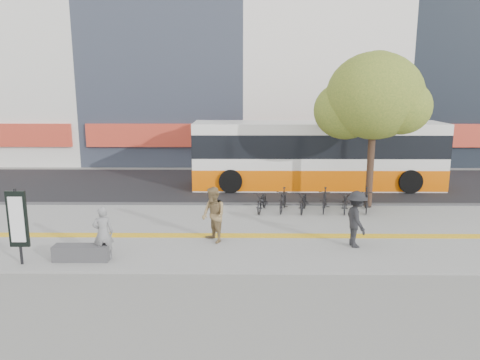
{
  "coord_description": "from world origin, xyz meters",
  "views": [
    {
      "loc": [
        2.08,
        -13.56,
        5.09
      ],
      "look_at": [
        1.93,
        2.0,
        1.78
      ],
      "focal_mm": 34.15,
      "sensor_mm": 36.0,
      "label": 1
    }
  ],
  "objects_px": {
    "street_tree": "(373,98)",
    "bus": "(317,157)",
    "signboard": "(18,220)",
    "bench": "(82,253)",
    "seated_woman": "(103,233)",
    "pedestrian_dark": "(356,219)",
    "pedestrian_tan": "(213,215)"
  },
  "relations": [
    {
      "from": "signboard",
      "to": "seated_woman",
      "type": "relative_size",
      "value": 1.39
    },
    {
      "from": "signboard",
      "to": "bus",
      "type": "bearing_deg",
      "value": 45.52
    },
    {
      "from": "seated_woman",
      "to": "pedestrian_tan",
      "type": "height_order",
      "value": "pedestrian_tan"
    },
    {
      "from": "street_tree",
      "to": "pedestrian_tan",
      "type": "relative_size",
      "value": 3.53
    },
    {
      "from": "bus",
      "to": "signboard",
      "type": "bearing_deg",
      "value": -134.48
    },
    {
      "from": "seated_woman",
      "to": "pedestrian_tan",
      "type": "xyz_separation_m",
      "value": [
        3.08,
        1.51,
        0.1
      ]
    },
    {
      "from": "bus",
      "to": "pedestrian_tan",
      "type": "xyz_separation_m",
      "value": [
        -4.52,
        -8.1,
        -0.59
      ]
    },
    {
      "from": "street_tree",
      "to": "seated_woman",
      "type": "distance_m",
      "value": 11.5
    },
    {
      "from": "bench",
      "to": "signboard",
      "type": "xyz_separation_m",
      "value": [
        -1.6,
        -0.31,
        1.06
      ]
    },
    {
      "from": "street_tree",
      "to": "bus",
      "type": "relative_size",
      "value": 0.53
    },
    {
      "from": "bus",
      "to": "street_tree",
      "type": "bearing_deg",
      "value": -67.09
    },
    {
      "from": "street_tree",
      "to": "bus",
      "type": "distance_m",
      "value": 4.97
    },
    {
      "from": "signboard",
      "to": "street_tree",
      "type": "xyz_separation_m",
      "value": [
        11.38,
        6.33,
        3.15
      ]
    },
    {
      "from": "pedestrian_tan",
      "to": "bus",
      "type": "bearing_deg",
      "value": 117.24
    },
    {
      "from": "street_tree",
      "to": "pedestrian_dark",
      "type": "relative_size",
      "value": 3.56
    },
    {
      "from": "bench",
      "to": "bus",
      "type": "distance_m",
      "value": 12.78
    },
    {
      "from": "pedestrian_tan",
      "to": "bench",
      "type": "bearing_deg",
      "value": -100.14
    },
    {
      "from": "street_tree",
      "to": "seated_woman",
      "type": "height_order",
      "value": "street_tree"
    },
    {
      "from": "street_tree",
      "to": "pedestrian_dark",
      "type": "height_order",
      "value": "street_tree"
    },
    {
      "from": "signboard",
      "to": "pedestrian_dark",
      "type": "bearing_deg",
      "value": 8.9
    },
    {
      "from": "bench",
      "to": "pedestrian_dark",
      "type": "height_order",
      "value": "pedestrian_dark"
    },
    {
      "from": "street_tree",
      "to": "bus",
      "type": "bearing_deg",
      "value": 112.91
    },
    {
      "from": "bench",
      "to": "signboard",
      "type": "bearing_deg",
      "value": -169.19
    },
    {
      "from": "seated_woman",
      "to": "bus",
      "type": "bearing_deg",
      "value": -143.94
    },
    {
      "from": "street_tree",
      "to": "seated_woman",
      "type": "relative_size",
      "value": 3.99
    },
    {
      "from": "seated_woman",
      "to": "pedestrian_tan",
      "type": "bearing_deg",
      "value": -169.46
    },
    {
      "from": "bench",
      "to": "seated_woman",
      "type": "xyz_separation_m",
      "value": [
        0.63,
        0.1,
        0.57
      ]
    },
    {
      "from": "bench",
      "to": "pedestrian_tan",
      "type": "height_order",
      "value": "pedestrian_tan"
    },
    {
      "from": "signboard",
      "to": "seated_woman",
      "type": "bearing_deg",
      "value": 10.21
    },
    {
      "from": "pedestrian_dark",
      "to": "bench",
      "type": "bearing_deg",
      "value": 91.67
    },
    {
      "from": "bench",
      "to": "seated_woman",
      "type": "height_order",
      "value": "seated_woman"
    },
    {
      "from": "signboard",
      "to": "pedestrian_dark",
      "type": "height_order",
      "value": "signboard"
    }
  ]
}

